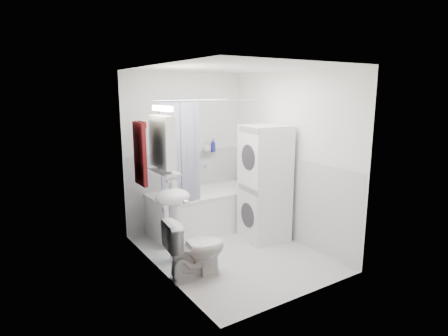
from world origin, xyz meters
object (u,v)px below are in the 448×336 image
toilet (195,249)px  washer_dryer (264,183)px  bathtub (204,209)px  sink (173,208)px

toilet → washer_dryer: bearing=-63.9°
bathtub → sink: size_ratio=1.57×
bathtub → toilet: toilet is taller
sink → washer_dryer: 1.44m
bathtub → toilet: size_ratio=2.32×
sink → toilet: size_ratio=1.48×
toilet → sink: bearing=10.9°
washer_dryer → toilet: bearing=-153.4°
sink → toilet: bearing=-86.1°
washer_dryer → toilet: 1.56m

